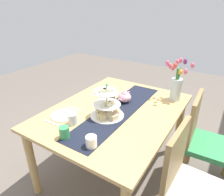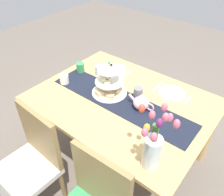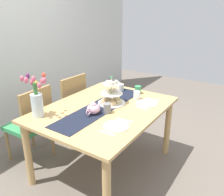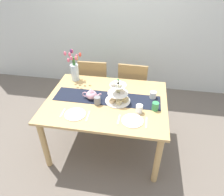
{
  "view_description": "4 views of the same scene",
  "coord_description": "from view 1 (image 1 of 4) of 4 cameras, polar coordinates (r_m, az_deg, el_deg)",
  "views": [
    {
      "loc": [
        1.42,
        0.86,
        1.66
      ],
      "look_at": [
        -0.01,
        -0.04,
        0.84
      ],
      "focal_mm": 32.24,
      "sensor_mm": 36.0,
      "label": 1
    },
    {
      "loc": [
        -0.88,
        1.23,
        1.94
      ],
      "look_at": [
        0.06,
        0.07,
        0.77
      ],
      "focal_mm": 37.23,
      "sensor_mm": 36.0,
      "label": 2
    },
    {
      "loc": [
        -1.82,
        -1.3,
        1.72
      ],
      "look_at": [
        0.07,
        -0.05,
        0.84
      ],
      "focal_mm": 37.57,
      "sensor_mm": 36.0,
      "label": 3
    },
    {
      "loc": [
        0.4,
        -1.97,
        2.18
      ],
      "look_at": [
        0.08,
        -0.04,
        0.81
      ],
      "focal_mm": 32.94,
      "sensor_mm": 36.0,
      "label": 4
    }
  ],
  "objects": [
    {
      "name": "teapot",
      "position": [
        2.02,
        3.63,
        0.36
      ],
      "size": [
        0.24,
        0.13,
        0.14
      ],
      "color": "#E5A8BC",
      "rests_on": "table_runner"
    },
    {
      "name": "chair_left",
      "position": [
        2.11,
        24.61,
        -10.26
      ],
      "size": [
        0.44,
        0.44,
        0.91
      ],
      "color": "olive",
      "rests_on": "ground_plane"
    },
    {
      "name": "table_runner",
      "position": [
        1.88,
        1.85,
        -3.49
      ],
      "size": [
        1.28,
        0.29,
        0.0
      ],
      "primitive_type": "cube",
      "color": "black",
      "rests_on": "dining_table"
    },
    {
      "name": "fork_right",
      "position": [
        1.94,
        -10.49,
        -3.03
      ],
      "size": [
        0.02,
        0.15,
        0.01
      ],
      "primitive_type": "cube",
      "rotation": [
        0.0,
        0.0,
        -0.03
      ],
      "color": "silver",
      "rests_on": "dining_table"
    },
    {
      "name": "mug_white_text",
      "position": [
        1.69,
        -11.12,
        -5.9
      ],
      "size": [
        0.08,
        0.08,
        0.09
      ],
      "primitive_type": "cylinder",
      "color": "white",
      "rests_on": "dining_table"
    },
    {
      "name": "tulip_vase",
      "position": [
        2.13,
        17.83,
        3.77
      ],
      "size": [
        0.24,
        0.26,
        0.43
      ],
      "color": "silver",
      "rests_on": "dining_table"
    },
    {
      "name": "knife_right",
      "position": [
        1.77,
        -16.77,
        -6.79
      ],
      "size": [
        0.01,
        0.17,
        0.01
      ],
      "primitive_type": "cube",
      "rotation": [
        0.0,
        0.0,
        -0.0
      ],
      "color": "silver",
      "rests_on": "dining_table"
    },
    {
      "name": "knife_left",
      "position": [
        2.17,
        -4.58,
        0.56
      ],
      "size": [
        0.02,
        0.17,
        0.01
      ],
      "primitive_type": "cube",
      "rotation": [
        0.0,
        0.0,
        0.03
      ],
      "color": "silver",
      "rests_on": "dining_table"
    },
    {
      "name": "chair_right",
      "position": [
        1.64,
        20.82,
        -21.35
      ],
      "size": [
        0.44,
        0.44,
        0.91
      ],
      "color": "olive",
      "rests_on": "ground_plane"
    },
    {
      "name": "mug_grey",
      "position": [
        1.99,
        -0.15,
        -0.21
      ],
      "size": [
        0.08,
        0.08,
        0.09
      ],
      "primitive_type": "cylinder",
      "color": "slate",
      "rests_on": "table_runner"
    },
    {
      "name": "dinner_plate_left",
      "position": [
        2.27,
        -2.41,
        1.92
      ],
      "size": [
        0.23,
        0.23,
        0.01
      ],
      "primitive_type": "cylinder",
      "color": "white",
      "rests_on": "dining_table"
    },
    {
      "name": "fork_left",
      "position": [
        2.38,
        -0.44,
        3.07
      ],
      "size": [
        0.02,
        0.15,
        0.01
      ],
      "primitive_type": "cube",
      "rotation": [
        0.0,
        0.0,
        0.01
      ],
      "color": "silver",
      "rests_on": "dining_table"
    },
    {
      "name": "cream_jug",
      "position": [
        1.43,
        -5.9,
        -12.22
      ],
      "size": [
        0.08,
        0.08,
        0.08
      ],
      "primitive_type": "cylinder",
      "color": "white",
      "rests_on": "dining_table"
    },
    {
      "name": "ground_plane",
      "position": [
        2.35,
        0.77,
        -19.27
      ],
      "size": [
        8.0,
        8.0,
        0.0
      ],
      "primitive_type": "plane",
      "color": "#6B6056"
    },
    {
      "name": "tiered_cake_stand",
      "position": [
        1.75,
        -1.39,
        -2.56
      ],
      "size": [
        0.3,
        0.3,
        0.3
      ],
      "color": "beige",
      "rests_on": "table_runner"
    },
    {
      "name": "dinner_plate_right",
      "position": [
        1.85,
        -13.48,
        -4.78
      ],
      "size": [
        0.23,
        0.23,
        0.01
      ],
      "primitive_type": "cylinder",
      "color": "white",
      "rests_on": "dining_table"
    },
    {
      "name": "dining_table",
      "position": [
        1.95,
        0.88,
        -5.82
      ],
      "size": [
        1.44,
        1.09,
        0.74
      ],
      "color": "tan",
      "rests_on": "ground_plane"
    },
    {
      "name": "mug_orange",
      "position": [
        1.55,
        -13.37,
        -9.51
      ],
      "size": [
        0.08,
        0.08,
        0.09
      ],
      "primitive_type": "cylinder",
      "color": "#389356",
      "rests_on": "dining_table"
    }
  ]
}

